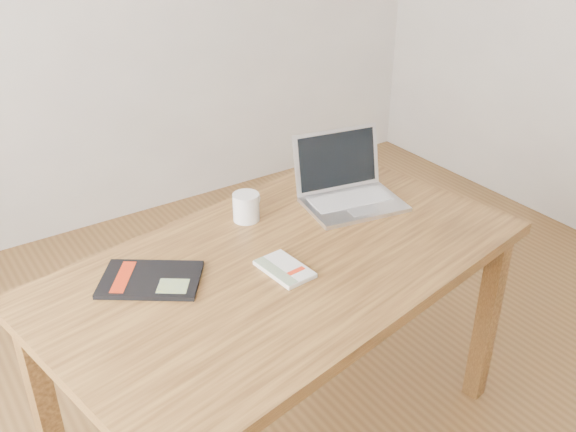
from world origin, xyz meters
TOP-DOWN VIEW (x-y plane):
  - room at (-0.07, 0.00)m, footprint 4.04×4.04m
  - desk at (-0.16, 0.13)m, footprint 1.58×1.08m
  - white_guidebook at (-0.20, 0.07)m, footprint 0.12×0.18m
  - black_guidebook at (-0.54, 0.24)m, footprint 0.33×0.31m
  - laptop at (0.23, 0.32)m, footprint 0.37×0.33m
  - coffee_mug at (-0.13, 0.40)m, footprint 0.12×0.09m

SIDE VIEW (x-z plane):
  - desk at x=-0.16m, z-range 0.29..1.04m
  - white_guidebook at x=-0.20m, z-range 0.75..0.76m
  - black_guidebook at x=-0.54m, z-range 0.75..0.76m
  - laptop at x=0.23m, z-range 0.69..0.91m
  - coffee_mug at x=-0.13m, z-range 0.75..0.85m
  - room at x=-0.07m, z-range 0.01..2.71m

